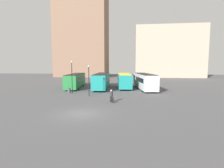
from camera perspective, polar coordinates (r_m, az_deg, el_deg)
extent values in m
plane|color=#4C4C4F|center=(18.01, -9.87, -9.53)|extent=(160.00, 160.00, 0.00)
cube|color=#7F604C|center=(79.24, -9.80, 18.44)|extent=(21.32, 13.11, 43.69)
cube|color=tan|center=(75.84, 18.04, 9.87)|extent=(26.85, 10.15, 20.36)
cube|color=#237A38|center=(39.13, -11.77, 1.22)|extent=(4.02, 12.44, 2.65)
cube|color=black|center=(44.02, -10.53, 2.21)|extent=(2.75, 2.55, 1.01)
cube|color=black|center=(38.03, -12.09, 1.57)|extent=(3.47, 8.08, 0.79)
cube|color=black|center=(39.04, -11.81, 3.21)|extent=(3.79, 12.17, 0.08)
cylinder|color=black|center=(42.95, -10.77, 0.17)|extent=(2.44, 1.21, 0.91)
cylinder|color=black|center=(35.56, -12.89, -1.10)|extent=(2.44, 1.21, 0.91)
cube|color=#19847F|center=(36.89, -3.39, 1.19)|extent=(3.45, 12.37, 2.73)
cube|color=black|center=(41.84, -2.66, 2.24)|extent=(2.79, 2.42, 1.04)
cube|color=black|center=(35.78, -3.58, 1.58)|extent=(3.17, 7.99, 0.82)
cube|color=black|center=(36.80, -3.41, 3.37)|extent=(3.22, 12.11, 0.08)
cylinder|color=black|center=(40.75, -2.81, 0.08)|extent=(2.56, 1.27, 1.10)
cylinder|color=black|center=(33.27, -4.08, -1.29)|extent=(2.56, 1.27, 1.10)
cube|color=#19847F|center=(37.24, 4.03, 1.19)|extent=(3.56, 9.36, 2.70)
cube|color=black|center=(40.95, 3.72, 2.11)|extent=(2.79, 1.96, 1.02)
cube|color=black|center=(36.40, 4.11, 1.61)|extent=(3.23, 6.10, 0.81)
cube|color=yellow|center=(37.15, 4.04, 3.32)|extent=(3.33, 9.16, 0.08)
cylinder|color=black|center=(40.17, 3.77, -0.04)|extent=(2.58, 1.32, 1.06)
cylinder|color=black|center=(34.55, 4.29, -1.05)|extent=(2.58, 1.32, 1.06)
cube|color=silver|center=(35.91, 10.55, 0.99)|extent=(4.31, 11.87, 2.77)
cube|color=black|center=(40.53, 9.08, 2.08)|extent=(2.86, 2.51, 1.05)
cube|color=black|center=(34.87, 10.94, 1.40)|extent=(3.68, 7.74, 0.83)
cube|color=black|center=(35.82, 10.60, 3.26)|extent=(4.08, 11.61, 0.08)
cylinder|color=black|center=(39.53, 9.37, -0.19)|extent=(2.55, 1.45, 1.08)
cylinder|color=black|center=(32.56, 11.91, -1.59)|extent=(2.55, 1.45, 1.08)
cylinder|color=black|center=(23.10, -0.45, -5.00)|extent=(0.16, 0.16, 0.75)
cylinder|color=black|center=(23.10, -0.05, -5.00)|extent=(0.16, 0.16, 0.75)
cylinder|color=#2D2D33|center=(22.98, -0.25, -3.29)|extent=(0.47, 0.47, 0.65)
sphere|color=beige|center=(22.91, -0.25, -2.18)|extent=(0.24, 0.24, 0.24)
cube|color=black|center=(22.68, 0.39, -5.48)|extent=(0.23, 0.38, 0.54)
cube|color=black|center=(22.49, 0.39, -4.57)|extent=(0.11, 0.04, 0.24)
cylinder|color=black|center=(30.65, -12.94, 1.90)|extent=(0.12, 0.12, 5.31)
sphere|color=beige|center=(30.58, -13.06, 7.02)|extent=(0.28, 0.28, 0.28)
cylinder|color=black|center=(27.66, -7.56, 0.82)|extent=(0.12, 0.12, 4.60)
sphere|color=beige|center=(27.54, -7.63, 5.77)|extent=(0.28, 0.28, 0.28)
cylinder|color=#47474C|center=(31.91, -13.86, -2.00)|extent=(0.52, 0.52, 0.85)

